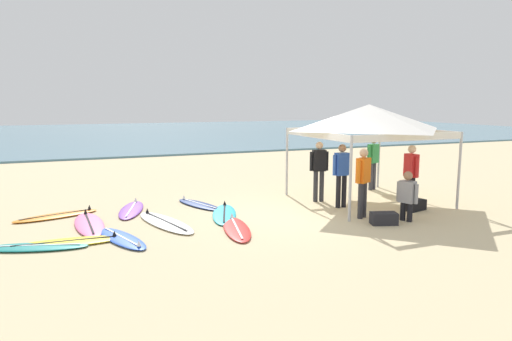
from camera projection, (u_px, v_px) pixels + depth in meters
The scene contains 21 objects.
ground_plane at pixel (300, 213), 11.75m from camera, with size 80.00×80.00×0.00m, color beige.
sea at pixel (134, 133), 40.56m from camera, with size 80.00×36.00×0.10m, color #568499.
canopy_tent at pixel (369, 117), 12.73m from camera, with size 3.50×3.50×2.75m.
surfboard_pink at pixel (89, 224), 10.53m from camera, with size 0.73×2.34×0.19m.
surfboard_navy at pixel (199, 204), 12.53m from camera, with size 1.08×1.90×0.19m.
surfboard_red at pixel (237, 229), 10.15m from camera, with size 0.98×2.14×0.19m.
surfboard_white at pixel (165, 222), 10.68m from camera, with size 1.27×2.52×0.19m.
surfboard_blue at pixel (122, 238), 9.42m from camera, with size 1.10×2.04×0.19m.
surfboard_purple at pixel (131, 210), 11.92m from camera, with size 1.08×2.12×0.19m.
surfboard_cyan at pixel (224, 214), 11.48m from camera, with size 1.25×2.22×0.19m.
surfboard_teal at pixel (33, 247), 8.86m from camera, with size 2.13×1.12×0.19m.
surfboard_orange at pixel (57, 216), 11.30m from camera, with size 2.08×1.13×0.19m.
surfboard_yellow at pixel (66, 243), 9.14m from camera, with size 2.32×0.68×0.19m.
person_blue at pixel (342, 171), 12.20m from camera, with size 0.55×0.22×1.71m.
person_orange at pixel (363, 178), 11.09m from camera, with size 0.50×0.36×1.71m.
person_green at pixel (373, 159), 14.67m from camera, with size 0.52×0.33×1.71m.
person_red at pixel (411, 173), 11.95m from camera, with size 0.25×0.55×1.71m.
person_black at pixel (319, 167), 12.94m from camera, with size 0.54×0.29×1.71m.
person_grey at pixel (407, 194), 10.84m from camera, with size 0.33×0.52×1.20m.
gear_bag_near_tent at pixel (415, 205), 11.98m from camera, with size 0.60×0.32×0.28m, color black.
gear_bag_by_pole at pixel (384, 218), 10.61m from camera, with size 0.60×0.32×0.28m, color #232328.
Camera 1 is at (-5.39, -10.17, 2.83)m, focal length 32.11 mm.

